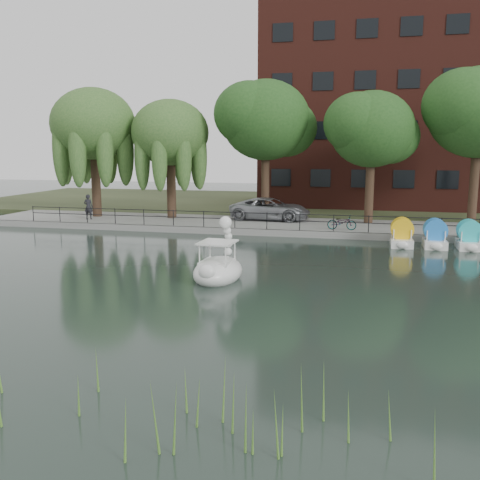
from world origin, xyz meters
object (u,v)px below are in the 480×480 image
(minivan, at_px, (270,207))
(swan_boat, at_px, (218,266))
(pedestrian, at_px, (88,205))
(bicycle, at_px, (342,221))

(minivan, bearing_deg, swan_boat, -175.19)
(minivan, xyz_separation_m, swan_boat, (0.60, -15.36, -0.72))
(minivan, height_order, pedestrian, pedestrian)
(minivan, relative_size, swan_boat, 2.02)
(minivan, relative_size, bicycle, 3.61)
(minivan, distance_m, bicycle, 6.02)
(bicycle, bearing_deg, swan_boat, 162.32)
(bicycle, xyz_separation_m, pedestrian, (-17.19, 0.85, 0.49))
(swan_boat, bearing_deg, bicycle, 73.90)
(bicycle, relative_size, swan_boat, 0.56)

